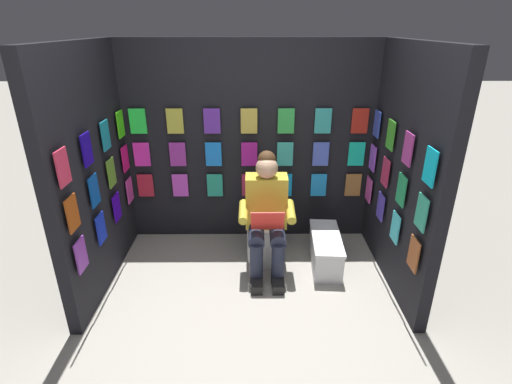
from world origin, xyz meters
TOP-DOWN VIEW (x-y plane):
  - ground_plane at (0.00, 0.00)m, footprint 30.00×30.00m
  - display_wall_back at (0.00, -1.65)m, footprint 2.73×0.14m
  - display_wall_left at (-1.36, -0.80)m, footprint 0.14×1.60m
  - display_wall_right at (1.36, -0.80)m, footprint 0.14×1.60m
  - toilet at (-0.17, -1.15)m, footprint 0.41×0.55m
  - person_reading at (-0.17, -0.92)m, footprint 0.53×0.68m
  - comic_longbox_near at (-0.77, -0.98)m, footprint 0.33×0.74m

SIDE VIEW (x-z plane):
  - ground_plane at x=0.00m, z-range 0.00..0.00m
  - comic_longbox_near at x=-0.77m, z-range 0.00..0.33m
  - toilet at x=-0.17m, z-range -0.06..0.71m
  - person_reading at x=-0.17m, z-range 0.00..1.20m
  - display_wall_back at x=0.00m, z-range 0.00..2.15m
  - display_wall_left at x=-1.36m, z-range 0.00..2.15m
  - display_wall_right at x=1.36m, z-range 0.00..2.15m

